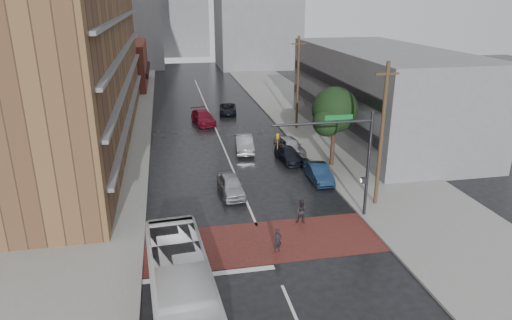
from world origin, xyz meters
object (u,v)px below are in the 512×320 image
object	(u,v)px
pedestrian_a	(278,241)
car_parked_far	(290,146)
suv_travel	(228,109)
transit_bus	(183,298)
car_travel_b	(244,144)
car_travel_a	(231,185)
car_parked_near	(319,173)
pedestrian_b	(302,212)
car_parked_mid	(289,155)
car_travel_c	(203,117)

from	to	relation	value
pedestrian_a	car_parked_far	world-z (taller)	car_parked_far
pedestrian_a	suv_travel	world-z (taller)	pedestrian_a
transit_bus	car_travel_b	distance (m)	24.57
transit_bus	pedestrian_a	size ratio (longest dim) A/B	7.67
transit_bus	pedestrian_a	xyz separation A→B (m)	(5.56, 5.41, -0.83)
car_parked_far	car_travel_b	bearing A→B (deg)	153.06
car_travel_a	car_parked_near	size ratio (longest dim) A/B	1.03
car_travel_b	car_parked_far	world-z (taller)	car_parked_far
car_travel_a	car_travel_b	distance (m)	10.03
pedestrian_a	suv_travel	xyz separation A→B (m)	(1.75, 33.09, -0.11)
car_parked_far	transit_bus	bearing A→B (deg)	-124.04
car_travel_b	car_parked_far	xyz separation A→B (m)	(4.08, -1.41, 0.02)
car_travel_b	suv_travel	world-z (taller)	car_travel_b
car_travel_b	suv_travel	xyz separation A→B (m)	(0.51, 14.89, -0.13)
transit_bus	car_parked_near	size ratio (longest dim) A/B	2.72
car_travel_a	pedestrian_b	bearing A→B (deg)	-57.35
pedestrian_b	car_parked_mid	size ratio (longest dim) A/B	0.39
transit_bus	pedestrian_b	bearing A→B (deg)	43.01
car_travel_a	car_travel_b	size ratio (longest dim) A/B	0.94
suv_travel	car_parked_mid	size ratio (longest dim) A/B	1.07
pedestrian_a	suv_travel	size ratio (longest dim) A/B	0.33
car_parked_mid	transit_bus	bearing A→B (deg)	-123.07
car_travel_b	car_parked_near	world-z (taller)	car_travel_b
suv_travel	car_parked_mid	world-z (taller)	suv_travel
pedestrian_b	suv_travel	distance (m)	29.95
transit_bus	car_travel_a	distance (m)	14.55
car_travel_a	car_parked_far	world-z (taller)	car_parked_far
transit_bus	car_travel_b	xyz separation A→B (m)	(6.79, 23.60, -0.82)
pedestrian_b	car_parked_mid	world-z (taller)	pedestrian_b
transit_bus	suv_travel	distance (m)	39.19
pedestrian_a	suv_travel	distance (m)	33.13
transit_bus	car_travel_b	bearing A→B (deg)	69.83
car_travel_c	car_parked_mid	xyz separation A→B (m)	(6.34, -14.27, -0.14)
transit_bus	car_parked_mid	world-z (taller)	transit_bus
car_travel_b	car_parked_mid	xyz separation A→B (m)	(3.42, -3.43, -0.14)
pedestrian_a	car_parked_mid	world-z (taller)	pedestrian_a
car_parked_mid	car_travel_b	bearing A→B (deg)	128.63
car_travel_b	pedestrian_a	bearing A→B (deg)	-88.52
car_travel_a	pedestrian_a	bearing A→B (deg)	-83.10
car_parked_mid	car_parked_far	bearing A→B (deg)	65.66
car_travel_a	car_parked_mid	size ratio (longest dim) A/B	1.02
suv_travel	car_travel_c	bearing A→B (deg)	-122.78
car_travel_a	car_travel_c	xyz separation A→B (m)	(-0.24, 20.50, 0.02)
pedestrian_a	car_travel_b	bearing A→B (deg)	62.47
car_travel_c	transit_bus	bearing A→B (deg)	-105.58
car_parked_near	pedestrian_a	bearing A→B (deg)	-119.70
car_travel_a	car_travel_b	xyz separation A→B (m)	(2.68, 9.67, 0.02)
suv_travel	car_parked_mid	xyz separation A→B (m)	(2.90, -18.33, -0.01)
car_travel_b	transit_bus	bearing A→B (deg)	-100.69
car_parked_near	car_parked_far	world-z (taller)	car_parked_far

